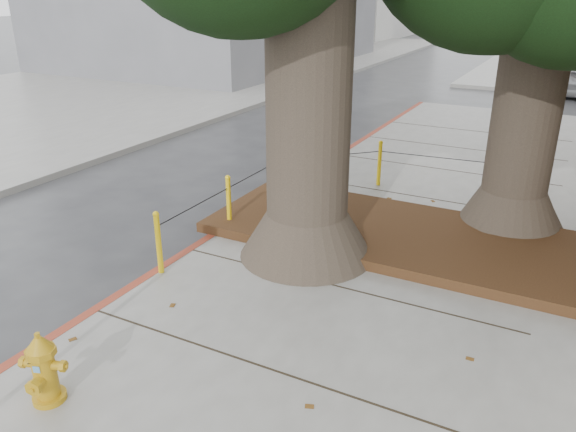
% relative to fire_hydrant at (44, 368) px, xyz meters
% --- Properties ---
extents(ground, '(140.00, 140.00, 0.00)m').
position_rel_fire_hydrant_xyz_m(ground, '(1.14, 1.44, -0.53)').
color(ground, '#28282B').
rests_on(ground, ground).
extents(sidewalk_opposite, '(14.00, 60.00, 0.15)m').
position_rel_fire_hydrant_xyz_m(sidewalk_opposite, '(-12.86, 11.44, -0.46)').
color(sidewalk_opposite, slate).
rests_on(sidewalk_opposite, ground).
extents(curb_red, '(0.14, 26.00, 0.16)m').
position_rel_fire_hydrant_xyz_m(curb_red, '(-0.86, 3.94, -0.46)').
color(curb_red, maroon).
rests_on(curb_red, ground).
extents(planter_bed, '(6.40, 2.60, 0.16)m').
position_rel_fire_hydrant_xyz_m(planter_bed, '(2.04, 5.34, -0.30)').
color(planter_bed, black).
rests_on(planter_bed, sidewalk_main).
extents(bollard_ring, '(3.79, 5.39, 0.95)m').
position_rel_fire_hydrant_xyz_m(bollard_ring, '(0.27, 5.82, 0.13)').
color(bollard_ring, yellow).
rests_on(bollard_ring, sidewalk_main).
extents(fire_hydrant, '(0.41, 0.41, 0.78)m').
position_rel_fire_hydrant_xyz_m(fire_hydrant, '(0.00, 0.00, 0.00)').
color(fire_hydrant, '#C69114').
rests_on(fire_hydrant, sidewalk_main).
extents(car_dark, '(1.86, 4.54, 1.32)m').
position_rel_fire_hydrant_xyz_m(car_dark, '(-10.08, 20.50, 0.13)').
color(car_dark, black).
rests_on(car_dark, ground).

